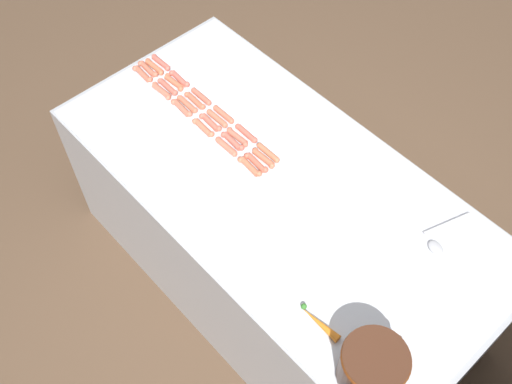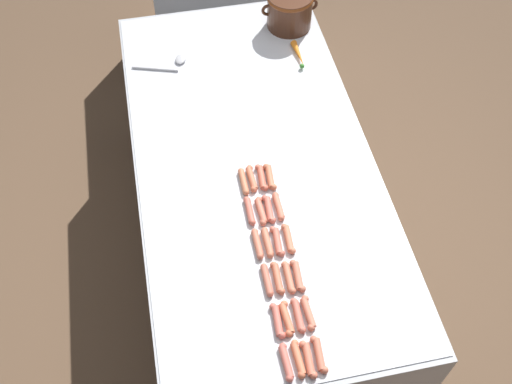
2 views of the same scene
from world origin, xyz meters
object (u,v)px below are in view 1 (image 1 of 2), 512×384
hot_dog_0 (161,62)px  hot_dog_3 (224,114)px  hot_dog_14 (187,104)px  hot_dog_17 (256,163)px  hot_dog_7 (174,82)px  hot_dog_19 (162,91)px  hot_dog_8 (195,101)px  hot_dog_10 (237,137)px  hot_dog_23 (250,166)px  hot_dog_16 (232,141)px  hot_dog_20 (181,108)px  hot_dog_2 (201,96)px  hot_dog_9 (217,118)px  hot_dog_11 (263,158)px  serving_spoon (439,239)px  hot_dog_12 (148,69)px  bean_pot (373,366)px  carrot (319,322)px  hot_dog_4 (246,133)px  hot_dog_1 (179,79)px  hot_dog_13 (167,87)px  hot_dog_5 (268,153)px  hot_dog_22 (226,147)px  hot_dog_6 (154,67)px  hot_dog_15 (210,122)px  hot_dog_21 (203,128)px  hot_dog_18 (142,74)px

hot_dog_0 → hot_dog_3: 0.46m
hot_dog_14 → hot_dog_17: same height
hot_dog_7 → hot_dog_19: (0.08, 0.01, 0.00)m
hot_dog_8 → hot_dog_10: bearing=89.7°
hot_dog_14 → hot_dog_23: (0.03, 0.46, 0.00)m
hot_dog_16 → hot_dog_20: size_ratio=1.00×
hot_dog_2 → hot_dog_20: 0.11m
hot_dog_9 → hot_dog_11: 0.31m
hot_dog_20 → serving_spoon: bearing=104.1°
hot_dog_12 → hot_dog_10: bearing=93.1°
hot_dog_3 → bean_pot: bean_pot is taller
hot_dog_8 → hot_dog_3: bearing=105.1°
carrot → hot_dog_10: bearing=-113.2°
hot_dog_20 → hot_dog_11: bearing=99.3°
hot_dog_4 → bean_pot: size_ratio=0.48×
hot_dog_1 → hot_dog_12: bearing=-65.4°
hot_dog_7 → hot_dog_9: 0.31m
hot_dog_13 → hot_dog_20: same height
hot_dog_8 → bean_pot: size_ratio=0.47×
hot_dog_8 → hot_dog_16: bearing=83.6°
hot_dog_5 → hot_dog_23: bearing=1.3°
hot_dog_22 → bean_pot: bean_pot is taller
hot_dog_12 → hot_dog_14: same height
serving_spoon → hot_dog_11: bearing=-73.0°
hot_dog_4 → hot_dog_5: bearing=88.5°
hot_dog_8 → hot_dog_11: same height
hot_dog_6 → hot_dog_15: size_ratio=1.00×
hot_dog_15 → hot_dog_21: same height
hot_dog_9 → hot_dog_19: (0.08, -0.31, 0.00)m
hot_dog_6 → hot_dog_12: size_ratio=1.00×
hot_dog_12 → hot_dog_20: same height
hot_dog_0 → hot_dog_23: 0.77m
hot_dog_13 → hot_dog_14: bearing=89.3°
hot_dog_0 → hot_dog_22: (0.11, 0.61, 0.00)m
hot_dog_17 → hot_dog_22: size_ratio=1.00×
serving_spoon → hot_dog_1: bearing=-81.8°
hot_dog_13 → hot_dog_21: size_ratio=1.00×
hot_dog_15 → bean_pot: 1.28m
hot_dog_18 → hot_dog_22: bearing=89.9°
hot_dog_9 → hot_dog_14: same height
hot_dog_14 → hot_dog_2: bearing=175.4°
hot_dog_1 → hot_dog_4: same height
hot_dog_12 → hot_dog_15: same height
hot_dog_8 → hot_dog_9: 0.15m
hot_dog_14 → hot_dog_12: bearing=-91.0°
bean_pot → serving_spoon: bearing=-164.7°
hot_dog_4 → hot_dog_11: bearing=75.7°
hot_dog_13 → serving_spoon: size_ratio=0.50×
hot_dog_11 → hot_dog_16: same height
hot_dog_20 → serving_spoon: size_ratio=0.50×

